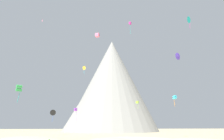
# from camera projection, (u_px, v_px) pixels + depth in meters

# --- Properties ---
(rock_massif) EXTENTS (80.02, 80.02, 61.26)m
(rock_massif) POSITION_uv_depth(u_px,v_px,m) (108.00, 88.00, 132.53)
(rock_massif) COLOR gray
(rock_massif) RESTS_ON ground_plane
(kite_green_low) EXTENTS (1.60, 1.64, 4.08)m
(kite_green_low) POSITION_uv_depth(u_px,v_px,m) (19.00, 88.00, 45.21)
(kite_green_low) COLOR green
(kite_violet_low) EXTENTS (1.32, 1.33, 4.78)m
(kite_violet_low) POSITION_uv_depth(u_px,v_px,m) (76.00, 110.00, 73.78)
(kite_violet_low) COLOR purple
(kite_pink_high) EXTENTS (0.29, 0.63, 0.97)m
(kite_pink_high) POSITION_uv_depth(u_px,v_px,m) (42.00, 21.00, 67.81)
(kite_pink_high) COLOR pink
(kite_cyan_low) EXTENTS (1.39, 1.42, 3.68)m
(kite_cyan_low) POSITION_uv_depth(u_px,v_px,m) (175.00, 97.00, 65.60)
(kite_cyan_low) COLOR #33BCDB
(kite_black_low) EXTENTS (2.30, 0.81, 4.63)m
(kite_black_low) POSITION_uv_depth(u_px,v_px,m) (53.00, 113.00, 79.20)
(kite_black_low) COLOR black
(kite_teal_high) EXTENTS (1.01, 2.29, 4.13)m
(kite_teal_high) POSITION_uv_depth(u_px,v_px,m) (189.00, 20.00, 65.30)
(kite_teal_high) COLOR teal
(kite_indigo_mid) EXTENTS (2.17, 1.29, 2.29)m
(kite_indigo_mid) POSITION_uv_depth(u_px,v_px,m) (178.00, 56.00, 63.53)
(kite_indigo_mid) COLOR #5138B2
(kite_rainbow_high) EXTENTS (1.29, 1.28, 0.93)m
(kite_rainbow_high) POSITION_uv_depth(u_px,v_px,m) (97.00, 35.00, 53.39)
(kite_rainbow_high) COLOR #E5668C
(kite_magenta_high) EXTENTS (1.03, 1.03, 4.77)m
(kite_magenta_high) POSITION_uv_depth(u_px,v_px,m) (130.00, 24.00, 71.93)
(kite_magenta_high) COLOR #D1339E
(kite_lime_low) EXTENTS (1.46, 1.48, 3.29)m
(kite_lime_low) POSITION_uv_depth(u_px,v_px,m) (137.00, 102.00, 84.50)
(kite_lime_low) COLOR #8CD133
(kite_gold_high) EXTENTS (1.60, 1.50, 3.51)m
(kite_gold_high) POSITION_uv_depth(u_px,v_px,m) (84.00, 68.00, 84.60)
(kite_gold_high) COLOR gold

